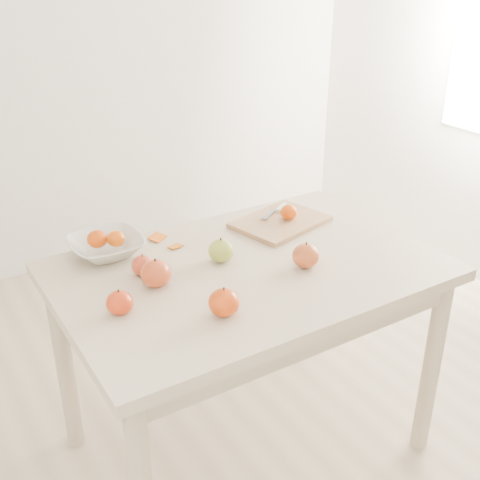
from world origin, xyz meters
TOP-DOWN VIEW (x-y plane):
  - ground at (0.00, 0.00)m, footprint 3.50×3.50m
  - table at (0.00, 0.00)m, footprint 1.20×0.80m
  - cutting_board at (0.27, 0.21)m, footprint 0.37×0.31m
  - board_tangerine at (0.30, 0.20)m, footprint 0.06×0.06m
  - fruit_bowl at (-0.36, 0.31)m, footprint 0.24×0.24m
  - bowl_tangerine_near at (-0.38, 0.32)m, footprint 0.07×0.07m
  - bowl_tangerine_far at (-0.33, 0.29)m, footprint 0.06×0.06m
  - orange_peel_a at (-0.16, 0.33)m, footprint 0.07×0.07m
  - orange_peel_b at (-0.14, 0.24)m, footprint 0.05×0.04m
  - paring_knife at (0.32, 0.28)m, footprint 0.16×0.09m
  - apple_green at (-0.06, 0.07)m, footprint 0.08×0.08m
  - apple_red_c at (-0.21, -0.21)m, footprint 0.09×0.09m
  - apple_red_e at (0.15, -0.10)m, footprint 0.09×0.09m
  - apple_red_d at (-0.45, -0.05)m, footprint 0.08×0.08m
  - apple_red_a at (-0.31, 0.12)m, footprint 0.07×0.07m
  - apple_red_b at (-0.30, 0.04)m, footprint 0.09×0.09m

SIDE VIEW (x-z plane):
  - ground at x=0.00m, z-range 0.00..0.00m
  - table at x=0.00m, z-range 0.28..1.03m
  - orange_peel_a at x=-0.16m, z-range 0.75..0.76m
  - orange_peel_b at x=-0.14m, z-range 0.75..0.76m
  - cutting_board at x=0.27m, z-range 0.75..0.77m
  - paring_knife at x=0.32m, z-range 0.77..0.78m
  - fruit_bowl at x=-0.36m, z-range 0.75..0.81m
  - apple_red_a at x=-0.31m, z-range 0.75..0.81m
  - apple_red_d at x=-0.45m, z-range 0.75..0.82m
  - apple_green at x=-0.06m, z-range 0.75..0.82m
  - apple_red_e at x=0.15m, z-range 0.75..0.83m
  - apple_red_c at x=-0.21m, z-range 0.75..0.83m
  - apple_red_b at x=-0.30m, z-range 0.75..0.83m
  - board_tangerine at x=0.30m, z-range 0.77..0.82m
  - bowl_tangerine_far at x=-0.33m, z-range 0.78..0.83m
  - bowl_tangerine_near at x=-0.38m, z-range 0.78..0.84m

